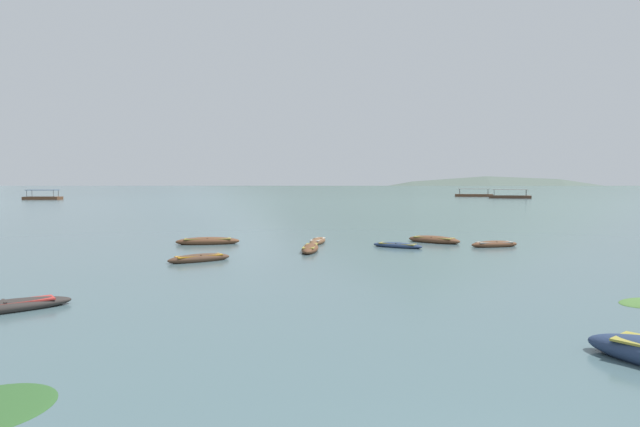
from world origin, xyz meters
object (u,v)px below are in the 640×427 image
(rowboat_12, at_px, (397,245))
(ferry_1, at_px, (43,198))
(rowboat_5, at_px, (4,307))
(rowboat_7, at_px, (494,244))
(rowboat_8, at_px, (199,258))
(ferry_2, at_px, (510,197))
(rowboat_2, at_px, (318,241))
(rowboat_4, at_px, (208,241))
(rowboat_1, at_px, (434,240))
(ferry_0, at_px, (474,195))
(rowboat_10, at_px, (310,248))

(rowboat_12, xyz_separation_m, ferry_1, (-73.67, 93.22, 0.33))
(rowboat_5, xyz_separation_m, ferry_1, (-60.10, 109.53, 0.31))
(rowboat_7, bearing_deg, rowboat_8, -158.13)
(rowboat_8, xyz_separation_m, ferry_2, (52.46, 114.74, 0.30))
(rowboat_5, bearing_deg, ferry_2, 66.00)
(rowboat_2, distance_m, rowboat_7, 10.83)
(rowboat_4, xyz_separation_m, rowboat_5, (-1.82, -17.72, -0.04))
(rowboat_1, relative_size, ferry_2, 0.32)
(rowboat_7, height_order, rowboat_12, rowboat_7)
(ferry_2, bearing_deg, rowboat_1, -110.40)
(rowboat_12, relative_size, ferry_0, 0.28)
(rowboat_1, distance_m, ferry_2, 113.11)
(rowboat_5, height_order, ferry_1, ferry_1)
(rowboat_12, bearing_deg, rowboat_5, -129.77)
(rowboat_1, xyz_separation_m, rowboat_12, (-2.67, -2.71, -0.05))
(rowboat_12, bearing_deg, ferry_0, 73.58)
(ferry_1, height_order, ferry_2, same)
(rowboat_2, bearing_deg, rowboat_8, -124.76)
(rowboat_8, distance_m, ferry_2, 126.17)
(rowboat_5, bearing_deg, rowboat_7, 40.83)
(rowboat_1, height_order, ferry_2, ferry_2)
(rowboat_8, bearing_deg, rowboat_5, -107.25)
(rowboat_2, bearing_deg, rowboat_4, -175.43)
(rowboat_2, bearing_deg, rowboat_1, 5.67)
(rowboat_10, height_order, ferry_1, ferry_1)
(rowboat_5, height_order, rowboat_10, rowboat_10)
(rowboat_10, distance_m, ferry_2, 120.34)
(rowboat_2, bearing_deg, rowboat_5, -115.55)
(rowboat_2, relative_size, rowboat_10, 0.91)
(rowboat_8, bearing_deg, rowboat_2, 55.24)
(rowboat_4, height_order, rowboat_7, rowboat_4)
(rowboat_10, height_order, ferry_0, ferry_0)
(rowboat_2, xyz_separation_m, ferry_0, (42.14, 124.61, 0.30))
(ferry_2, bearing_deg, ferry_0, 105.02)
(rowboat_4, distance_m, ferry_0, 134.43)
(rowboat_4, bearing_deg, rowboat_12, -6.86)
(rowboat_12, bearing_deg, rowboat_4, 173.14)
(rowboat_2, distance_m, rowboat_4, 6.94)
(ferry_0, bearing_deg, ferry_1, -163.27)
(rowboat_8, bearing_deg, rowboat_10, 37.71)
(rowboat_8, xyz_separation_m, rowboat_12, (10.38, 6.02, -0.03))
(rowboat_1, relative_size, rowboat_5, 1.03)
(rowboat_10, relative_size, ferry_1, 0.40)
(rowboat_1, relative_size, ferry_0, 0.32)
(rowboat_4, bearing_deg, rowboat_10, -26.99)
(rowboat_1, relative_size, rowboat_4, 0.87)
(rowboat_1, xyz_separation_m, ferry_2, (39.42, 106.02, 0.27))
(rowboat_4, relative_size, rowboat_8, 1.35)
(rowboat_5, distance_m, rowboat_8, 10.78)
(rowboat_1, relative_size, rowboat_8, 1.17)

